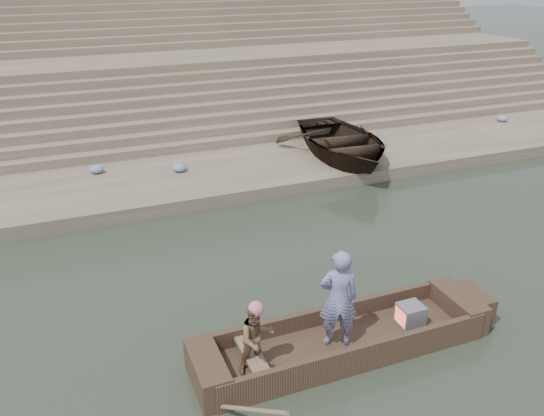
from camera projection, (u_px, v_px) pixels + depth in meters
ground at (407, 302)px, 11.60m from camera, size 120.00×120.00×0.00m
lower_landing at (269, 169)px, 18.27m from camera, size 32.00×4.00×0.40m
mid_landing at (206, 87)px, 24.11m from camera, size 32.00×3.00×2.80m
upper_landing at (170, 38)px, 29.52m from camera, size 32.00×3.00×5.20m
ghat_steps at (196, 71)px, 25.37m from camera, size 32.00×11.00×5.20m
main_rowboat at (343, 345)px, 10.12m from camera, size 5.00×1.30×0.22m
rowboat_trim at (353, 334)px, 10.10m from camera, size 6.04×2.63×1.96m
standing_man at (338, 299)px, 9.63m from camera, size 0.80×0.65×1.90m
rowing_man at (256, 338)px, 9.11m from camera, size 0.67×0.54×1.29m
television at (410, 314)px, 10.47m from camera, size 0.46×0.42×0.40m
beached_rowboat at (342, 142)px, 18.55m from camera, size 4.01×5.36×1.06m
cloth_bundles at (316, 147)px, 19.31m from camera, size 16.58×1.46×0.26m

